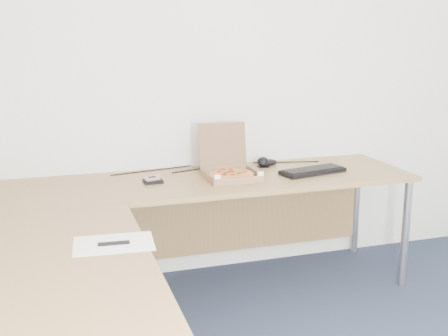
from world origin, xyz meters
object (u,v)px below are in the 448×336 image
object	(u,v)px
drinking_glass	(222,159)
wallet	(153,181)
keyboard	(313,171)
pizza_box	(230,172)
desk	(173,209)

from	to	relation	value
drinking_glass	wallet	size ratio (longest dim) A/B	1.16
keyboard	wallet	bearing A→B (deg)	163.78
pizza_box	keyboard	size ratio (longest dim) A/B	0.84
desk	drinking_glass	distance (m)	0.82
drinking_glass	wallet	bearing A→B (deg)	-155.72
wallet	drinking_glass	bearing A→B (deg)	22.00
drinking_glass	keyboard	bearing A→B (deg)	-31.07
drinking_glass	desk	bearing A→B (deg)	-125.62
drinking_glass	keyboard	xyz separation A→B (m)	(0.50, -0.30, -0.05)
keyboard	wallet	world-z (taller)	keyboard
drinking_glass	keyboard	size ratio (longest dim) A/B	0.30
pizza_box	drinking_glass	size ratio (longest dim) A/B	2.83
desk	wallet	bearing A→B (deg)	92.94
desk	keyboard	size ratio (longest dim) A/B	5.91
pizza_box	drinking_glass	distance (m)	0.25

